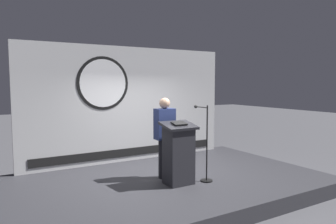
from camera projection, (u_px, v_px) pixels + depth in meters
The scene contains 6 objects.
ground_plane at pixel (167, 192), 6.61m from camera, with size 40.00×40.00×0.00m, color #4C4C51.
stage_platform at pixel (167, 185), 6.60m from camera, with size 6.40×4.00×0.30m, color #333338.
banner_display at pixel (129, 104), 8.03m from camera, with size 5.40×0.12×2.86m.
podium at pixel (179, 154), 6.18m from camera, with size 0.64×0.50×1.23m.
speaker_person at pixel (165, 137), 6.55m from camera, with size 0.40×0.26×1.67m.
microphone_stand at pixel (205, 154), 6.39m from camera, with size 0.24×0.54×1.53m.
Camera 1 is at (-3.29, -5.53, 2.26)m, focal length 34.11 mm.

